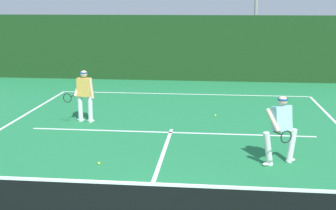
{
  "coord_description": "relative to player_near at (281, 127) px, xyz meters",
  "views": [
    {
      "loc": [
        1.25,
        -6.61,
        3.79
      ],
      "look_at": [
        -0.0,
        5.37,
        1.0
      ],
      "focal_mm": 47.67,
      "sensor_mm": 36.0,
      "label": 1
    }
  ],
  "objects": [
    {
      "name": "player_far",
      "position": [
        -5.72,
        3.3,
        0.01
      ],
      "size": [
        0.88,
        0.85,
        1.68
      ],
      "rotation": [
        0.0,
        0.0,
        2.94
      ],
      "color": "silver",
      "rests_on": "ground_plane"
    },
    {
      "name": "court_line_service",
      "position": [
        -2.86,
        2.35,
        -0.91
      ],
      "size": [
        8.47,
        0.1,
        0.01
      ],
      "primitive_type": "cube",
      "color": "white",
      "rests_on": "ground_plane"
    },
    {
      "name": "tennis_ball",
      "position": [
        -4.29,
        -0.5,
        -0.88
      ],
      "size": [
        0.07,
        0.07,
        0.07
      ],
      "primitive_type": "sphere",
      "color": "#D1E033",
      "rests_on": "ground_plane"
    },
    {
      "name": "court_line_baseline_far",
      "position": [
        -2.86,
        8.04,
        -0.91
      ],
      "size": [
        10.39,
        0.1,
        0.01
      ],
      "primitive_type": "cube",
      "color": "white",
      "rests_on": "ground_plane"
    },
    {
      "name": "tennis_ball_extra",
      "position": [
        -1.53,
        4.43,
        -0.88
      ],
      "size": [
        0.07,
        0.07,
        0.07
      ],
      "primitive_type": "sphere",
      "color": "#D1E033",
      "rests_on": "ground_plane"
    },
    {
      "name": "court_line_centre",
      "position": [
        -2.86,
        -0.51,
        -0.91
      ],
      "size": [
        0.1,
        6.4,
        0.01
      ],
      "primitive_type": "cube",
      "color": "white",
      "rests_on": "ground_plane"
    },
    {
      "name": "player_near",
      "position": [
        0.0,
        0.0,
        0.0
      ],
      "size": [
        0.9,
        1.01,
        1.67
      ],
      "rotation": [
        0.0,
        0.0,
        3.62
      ],
      "color": "silver",
      "rests_on": "ground_plane"
    },
    {
      "name": "back_fence_windscreen",
      "position": [
        -2.86,
        11.36,
        0.67
      ],
      "size": [
        22.5,
        0.12,
        3.18
      ],
      "primitive_type": "cube",
      "color": "#193D19",
      "rests_on": "ground_plane"
    },
    {
      "name": "tennis_net",
      "position": [
        -2.86,
        -3.71,
        -0.42
      ],
      "size": [
        11.38,
        0.09,
        1.11
      ],
      "color": "#1E4723",
      "rests_on": "ground_plane"
    }
  ]
}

